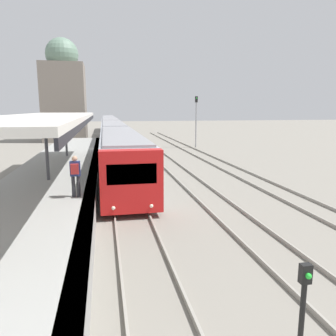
% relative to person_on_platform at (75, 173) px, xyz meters
% --- Properties ---
extents(platform_canopy, '(4.00, 21.66, 3.20)m').
position_rel_person_on_platform_xyz_m(platform_canopy, '(-1.57, 3.59, 2.08)').
color(platform_canopy, beige).
rests_on(platform_canopy, station_platform).
extents(person_on_platform, '(0.40, 0.40, 1.66)m').
position_rel_person_on_platform_xyz_m(person_on_platform, '(0.00, 0.00, 0.00)').
color(person_on_platform, '#2D2D33').
rests_on(person_on_platform, station_platform).
extents(train_near, '(2.59, 64.64, 2.99)m').
position_rel_person_on_platform_xyz_m(train_near, '(2.22, 31.90, -0.32)').
color(train_near, red).
rests_on(train_near, ground_plane).
extents(signal_post_near, '(0.20, 0.21, 1.81)m').
position_rel_person_on_platform_xyz_m(signal_post_near, '(4.59, -8.48, -0.86)').
color(signal_post_near, black).
rests_on(signal_post_near, ground_plane).
extents(signal_mast_far, '(0.28, 0.29, 5.91)m').
position_rel_person_on_platform_xyz_m(signal_mast_far, '(11.78, 23.83, 1.66)').
color(signal_mast_far, gray).
rests_on(signal_mast_far, ground_plane).
extents(distant_domed_building, '(5.71, 5.71, 13.98)m').
position_rel_person_on_platform_xyz_m(distant_domed_building, '(-4.06, 35.21, 4.59)').
color(distant_domed_building, slate).
rests_on(distant_domed_building, ground_plane).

